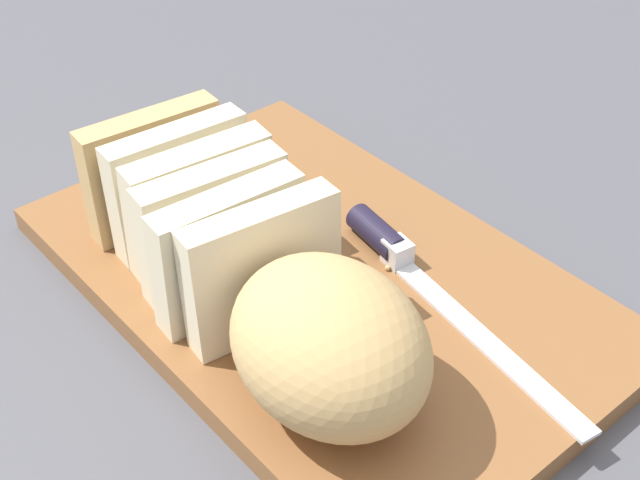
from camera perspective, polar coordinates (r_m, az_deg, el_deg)
The scene contains 6 objects.
ground_plane at distance 0.68m, azimuth 0.00°, elevation -3.28°, with size 3.00×3.00×0.00m, color #4C4C51.
cutting_board at distance 0.68m, azimuth 0.00°, elevation -2.66°, with size 0.45×0.29×0.02m, color brown.
bread_loaf at distance 0.59m, azimuth -3.74°, elevation -2.30°, with size 0.33×0.15×0.10m.
bread_knife at distance 0.67m, azimuth 5.38°, elevation -1.21°, with size 0.26×0.06×0.02m.
crumb_near_knife at distance 0.67m, azimuth 4.41°, elevation -1.82°, with size 0.00×0.00×0.00m, color tan.
crumb_near_loaf at distance 0.64m, azimuth -0.88°, elevation -3.75°, with size 0.01×0.01×0.01m, color tan.
Camera 1 is at (-0.38, 0.34, 0.45)m, focal length 49.40 mm.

